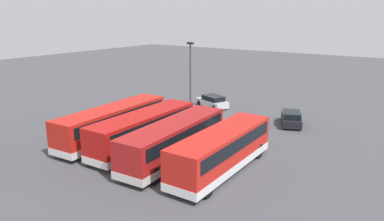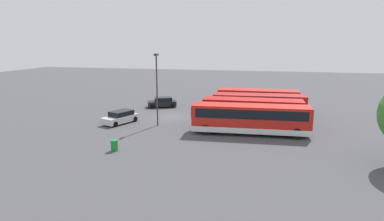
{
  "view_description": "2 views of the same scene",
  "coord_description": "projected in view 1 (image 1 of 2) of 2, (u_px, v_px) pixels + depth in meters",
  "views": [
    {
      "loc": [
        -17.26,
        30.85,
        10.71
      ],
      "look_at": [
        2.59,
        2.16,
        1.36
      ],
      "focal_mm": 33.91,
      "sensor_mm": 36.0,
      "label": 1
    },
    {
      "loc": [
        37.57,
        11.7,
        9.03
      ],
      "look_at": [
        2.36,
        3.34,
        1.47
      ],
      "focal_mm": 30.52,
      "sensor_mm": 36.0,
      "label": 2
    }
  ],
  "objects": [
    {
      "name": "car_hatchback_silver",
      "position": [
        291.0,
        118.0,
        35.73
      ],
      "size": [
        3.22,
        4.35,
        1.43
      ],
      "color": "black",
      "rests_on": "ground"
    },
    {
      "name": "waste_bin_yellow",
      "position": [
        134.0,
        99.0,
        44.64
      ],
      "size": [
        0.6,
        0.6,
        0.95
      ],
      "primitive_type": "cylinder",
      "color": "#197F33",
      "rests_on": "ground"
    },
    {
      "name": "ground_plane",
      "position": [
        225.0,
        123.0,
        36.76
      ],
      "size": [
        140.0,
        140.0,
        0.0
      ],
      "primitive_type": "plane",
      "color": "#47474C"
    },
    {
      "name": "bus_single_deck_fourth",
      "position": [
        113.0,
        122.0,
        31.35
      ],
      "size": [
        3.28,
        11.71,
        2.95
      ],
      "color": "red",
      "rests_on": "ground"
    },
    {
      "name": "bus_single_deck_second",
      "position": [
        175.0,
        140.0,
        27.01
      ],
      "size": [
        3.24,
        11.07,
        2.95
      ],
      "color": "#A51919",
      "rests_on": "ground"
    },
    {
      "name": "bus_single_deck_third",
      "position": [
        144.0,
        129.0,
        29.38
      ],
      "size": [
        2.9,
        10.9,
        2.95
      ],
      "color": "#B71411",
      "rests_on": "ground"
    },
    {
      "name": "lamp_post_tall",
      "position": [
        190.0,
        74.0,
        38.04
      ],
      "size": [
        0.7,
        0.3,
        7.88
      ],
      "color": "#38383D",
      "rests_on": "ground"
    },
    {
      "name": "bus_single_deck_near_end",
      "position": [
        222.0,
        150.0,
        25.02
      ],
      "size": [
        2.75,
        10.44,
        2.95
      ],
      "color": "red",
      "rests_on": "ground"
    },
    {
      "name": "car_small_green",
      "position": [
        212.0,
        102.0,
        42.57
      ],
      "size": [
        4.56,
        3.23,
        1.43
      ],
      "color": "silver",
      "rests_on": "ground"
    }
  ]
}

